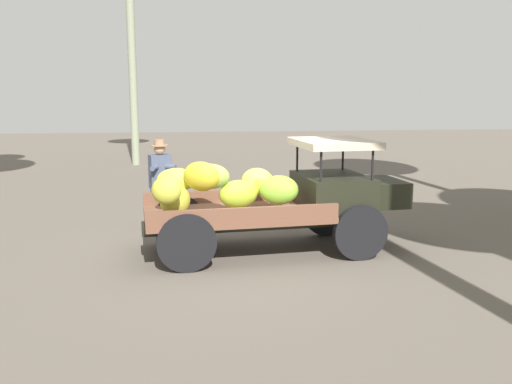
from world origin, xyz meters
The scene contains 3 objects.
ground_plane centered at (0.00, 0.00, 0.00)m, with size 60.00×60.00×0.00m, color #5E554B.
truck centered at (0.60, 0.04, 0.94)m, with size 4.56×2.10×1.89m.
farmer centered at (-1.49, 1.60, 1.03)m, with size 0.55×0.51×1.81m.
Camera 1 is at (-1.01, -8.85, 2.66)m, focal length 38.15 mm.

